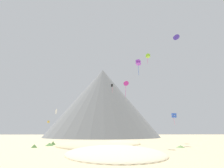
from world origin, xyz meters
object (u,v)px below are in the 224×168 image
kite_magenta_mid (126,84)px  kite_gold_low (48,122)px  bush_low_patch (131,150)px  bush_scatter_east (119,149)px  rock_massif (102,103)px  kite_blue_low (174,116)px  bush_far_left (49,144)px  kite_violet_mid (138,63)px  kite_lime_high (148,56)px  bush_near_right (181,146)px  bush_ridge_crest (53,143)px  kite_white_low (56,111)px  bush_near_left (34,146)px  kite_indigo_high (176,37)px  kite_black_mid (112,86)px

kite_magenta_mid → kite_gold_low: size_ratio=5.50×
bush_low_patch → kite_magenta_mid: (2.57, 28.93, 19.74)m
bush_scatter_east → rock_massif: rock_massif is taller
kite_blue_low → kite_magenta_mid: bearing=-31.5°
bush_far_left → kite_violet_mid: size_ratio=0.50×
kite_lime_high → kite_gold_low: size_ratio=4.28×
bush_near_right → bush_low_patch: bearing=-142.5°
kite_magenta_mid → kite_gold_low: kite_magenta_mid is taller
bush_far_left → kite_violet_mid: (24.62, -0.99, 23.25)m
bush_ridge_crest → kite_lime_high: kite_lime_high is taller
bush_ridge_crest → bush_scatter_east: (17.70, -19.64, -0.13)m
kite_lime_high → kite_white_low: size_ratio=2.35×
bush_near_left → bush_scatter_east: 21.75m
bush_near_right → kite_gold_low: (-44.16, 45.52, 7.84)m
kite_magenta_mid → kite_lime_high: bearing=-111.9°
kite_lime_high → kite_gold_low: (-44.62, 13.65, -27.88)m
kite_indigo_high → kite_gold_low: 66.06m
bush_far_left → kite_gold_low: bearing=105.9°
bush_far_left → rock_massif: size_ratio=0.02×
bush_far_left → kite_white_low: kite_white_low is taller
bush_near_right → kite_gold_low: size_ratio=2.13×
bush_near_left → kite_gold_low: bearing=101.3°
bush_low_patch → kite_lime_high: kite_lime_high is taller
bush_ridge_crest → bush_near_right: bearing=-18.6°
bush_scatter_east → kite_gold_low: 61.57m
bush_near_left → rock_massif: 86.20m
kite_white_low → rock_massif: bearing=-51.3°
bush_near_left → bush_far_left: size_ratio=0.65×
bush_near_right → kite_indigo_high: kite_indigo_high is taller
bush_low_patch → bush_far_left: bearing=139.0°
kite_blue_low → kite_gold_low: kite_blue_low is taller
rock_massif → kite_magenta_mid: rock_massif is taller
bush_low_patch → kite_black_mid: (-1.59, 48.59, 23.18)m
kite_magenta_mid → kite_blue_low: bearing=153.5°
bush_low_patch → kite_blue_low: kite_blue_low is taller
bush_scatter_east → kite_indigo_high: kite_indigo_high is taller
kite_indigo_high → kite_lime_high: bearing=-29.8°
bush_ridge_crest → kite_violet_mid: bearing=-11.9°
kite_violet_mid → kite_indigo_high: size_ratio=1.97×
kite_black_mid → kite_lime_high: (15.44, -6.46, 12.38)m
kite_violet_mid → kite_black_mid: bearing=-41.6°
bush_scatter_east → bush_low_patch: bearing=-39.4°
kite_gold_low → kite_blue_low: bearing=46.0°
bush_near_left → bush_low_patch: (21.84, -11.13, 0.01)m
kite_black_mid → kite_gold_low: 33.82m
bush_low_patch → kite_black_mid: bearing=91.9°
kite_blue_low → kite_gold_low: bearing=-27.1°
bush_scatter_east → bush_near_left: bearing=154.6°
kite_white_low → kite_magenta_mid: bearing=-137.8°
bush_low_patch → bush_far_left: bush_low_patch is taller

